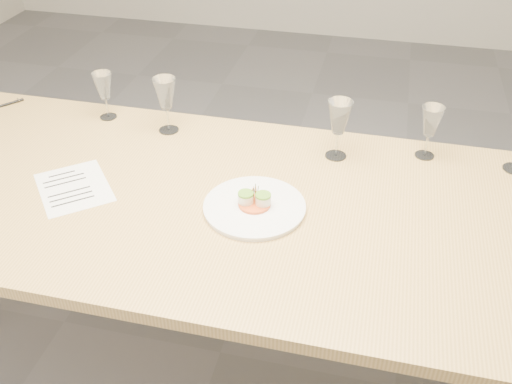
% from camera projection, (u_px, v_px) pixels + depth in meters
% --- Properties ---
extents(ground, '(7.00, 7.00, 0.00)m').
position_uv_depth(ground, '(220.00, 352.00, 2.21)').
color(ground, slate).
rests_on(ground, ground).
extents(dining_table, '(2.40, 1.00, 0.75)m').
position_uv_depth(dining_table, '(212.00, 214.00, 1.81)').
color(dining_table, tan).
rests_on(dining_table, ground).
extents(dinner_plate, '(0.31, 0.31, 0.08)m').
position_uv_depth(dinner_plate, '(255.00, 206.00, 1.71)').
color(dinner_plate, white).
rests_on(dinner_plate, dining_table).
extents(recipe_sheet, '(0.33, 0.33, 0.00)m').
position_uv_depth(recipe_sheet, '(74.00, 187.00, 1.81)').
color(recipe_sheet, white).
rests_on(recipe_sheet, dining_table).
extents(ballpoint_pen, '(0.09, 0.12, 0.01)m').
position_uv_depth(ballpoint_pen, '(6.00, 104.00, 2.27)').
color(ballpoint_pen, black).
rests_on(ballpoint_pen, dining_table).
extents(wine_glass_0, '(0.07, 0.07, 0.18)m').
position_uv_depth(wine_glass_0, '(103.00, 87.00, 2.12)').
color(wine_glass_0, white).
rests_on(wine_glass_0, dining_table).
extents(wine_glass_1, '(0.08, 0.08, 0.21)m').
position_uv_depth(wine_glass_1, '(165.00, 95.00, 2.02)').
color(wine_glass_1, white).
rests_on(wine_glass_1, dining_table).
extents(wine_glass_2, '(0.08, 0.08, 0.21)m').
position_uv_depth(wine_glass_2, '(339.00, 119.00, 1.88)').
color(wine_glass_2, white).
rests_on(wine_glass_2, dining_table).
extents(wine_glass_3, '(0.08, 0.08, 0.19)m').
position_uv_depth(wine_glass_3, '(431.00, 122.00, 1.89)').
color(wine_glass_3, white).
rests_on(wine_glass_3, dining_table).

